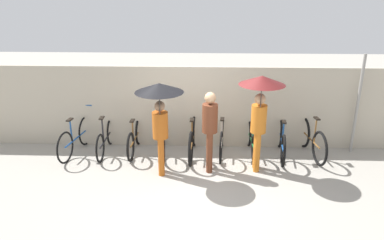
# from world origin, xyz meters

# --- Properties ---
(ground_plane) EXTENTS (30.00, 30.00, 0.00)m
(ground_plane) POSITION_xyz_m (0.00, 0.00, 0.00)
(ground_plane) COLOR #9E998E
(back_wall) EXTENTS (13.47, 0.12, 1.98)m
(back_wall) POSITION_xyz_m (0.00, 1.96, 0.99)
(back_wall) COLOR #B2A893
(back_wall) RESTS_ON ground
(parked_bicycle_0) EXTENTS (0.44, 1.75, 1.04)m
(parked_bicycle_0) POSITION_xyz_m (-2.73, 1.42, 0.38)
(parked_bicycle_0) COLOR black
(parked_bicycle_0) RESTS_ON ground
(parked_bicycle_1) EXTENTS (0.44, 1.67, 0.96)m
(parked_bicycle_1) POSITION_xyz_m (-2.05, 1.48, 0.35)
(parked_bicycle_1) COLOR black
(parked_bicycle_1) RESTS_ON ground
(parked_bicycle_2) EXTENTS (0.44, 1.62, 1.10)m
(parked_bicycle_2) POSITION_xyz_m (-1.37, 1.53, 0.35)
(parked_bicycle_2) COLOR black
(parked_bicycle_2) RESTS_ON ground
(parked_bicycle_3) EXTENTS (0.44, 1.71, 1.01)m
(parked_bicycle_3) POSITION_xyz_m (-0.68, 1.49, 0.39)
(parked_bicycle_3) COLOR black
(parked_bicycle_3) RESTS_ON ground
(parked_bicycle_4) EXTENTS (0.44, 1.86, 0.96)m
(parked_bicycle_4) POSITION_xyz_m (0.00, 1.41, 0.40)
(parked_bicycle_4) COLOR black
(parked_bicycle_4) RESTS_ON ground
(parked_bicycle_5) EXTENTS (0.44, 1.68, 0.97)m
(parked_bicycle_5) POSITION_xyz_m (0.68, 1.50, 0.38)
(parked_bicycle_5) COLOR black
(parked_bicycle_5) RESTS_ON ground
(parked_bicycle_6) EXTENTS (0.44, 1.68, 0.97)m
(parked_bicycle_6) POSITION_xyz_m (1.37, 1.50, 0.36)
(parked_bicycle_6) COLOR black
(parked_bicycle_6) RESTS_ON ground
(parked_bicycle_7) EXTENTS (0.44, 1.78, 0.98)m
(parked_bicycle_7) POSITION_xyz_m (2.05, 1.43, 0.38)
(parked_bicycle_7) COLOR black
(parked_bicycle_7) RESTS_ON ground
(parked_bicycle_8) EXTENTS (0.44, 1.76, 1.00)m
(parked_bicycle_8) POSITION_xyz_m (2.73, 1.49, 0.40)
(parked_bicycle_8) COLOR black
(parked_bicycle_8) RESTS_ON ground
(pedestrian_leading) EXTENTS (0.95, 0.95, 2.00)m
(pedestrian_leading) POSITION_xyz_m (-0.61, 0.39, 1.55)
(pedestrian_leading) COLOR #B25619
(pedestrian_leading) RESTS_ON ground
(pedestrian_center) EXTENTS (0.32, 0.32, 1.74)m
(pedestrian_center) POSITION_xyz_m (0.38, 0.65, 1.02)
(pedestrian_center) COLOR brown
(pedestrian_center) RESTS_ON ground
(pedestrian_trailing) EXTENTS (0.92, 0.92, 2.10)m
(pedestrian_trailing) POSITION_xyz_m (1.38, 0.64, 1.60)
(pedestrian_trailing) COLOR #C66B1E
(pedestrian_trailing) RESTS_ON ground
(awning_pole) EXTENTS (0.07, 0.07, 2.34)m
(awning_pole) POSITION_xyz_m (3.77, 1.73, 1.17)
(awning_pole) COLOR gray
(awning_pole) RESTS_ON ground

